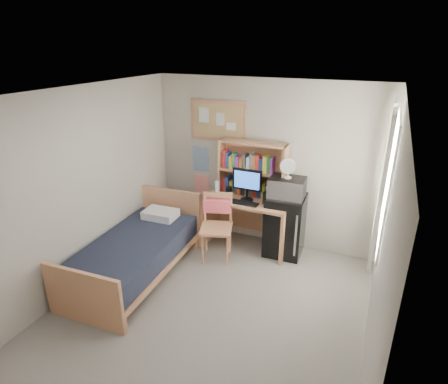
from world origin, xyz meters
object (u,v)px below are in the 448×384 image
at_px(desk_chair, 216,228).
at_px(speaker_right, 266,198).
at_px(mini_fridge, 285,225).
at_px(monitor, 247,185).
at_px(bulletin_board, 218,121).
at_px(desk, 248,223).
at_px(speaker_left, 229,192).
at_px(desk_fan, 288,169).
at_px(bed, 135,258).
at_px(microwave, 287,188).

distance_m(desk_chair, speaker_right, 0.86).
relative_size(mini_fridge, monitor, 1.95).
bearing_deg(bulletin_board, desk_chair, -67.39).
bearing_deg(monitor, desk, 90.00).
xyz_separation_m(bulletin_board, speaker_right, (0.96, -0.40, -1.00)).
distance_m(monitor, speaker_left, 0.34).
distance_m(desk, monitor, 0.66).
xyz_separation_m(desk_chair, desk_fan, (0.89, 0.55, 0.87)).
bearing_deg(monitor, desk_chair, -123.15).
height_order(bulletin_board, monitor, bulletin_board).
bearing_deg(bed, speaker_left, 54.68).
height_order(speaker_left, desk_fan, desk_fan).
bearing_deg(microwave, speaker_right, -164.27).
bearing_deg(monitor, bed, -130.04).
bearing_deg(desk_chair, monitor, 38.61).
bearing_deg(mini_fridge, speaker_right, -160.71).
height_order(mini_fridge, speaker_left, speaker_left).
bearing_deg(desk, bed, -128.81).
distance_m(mini_fridge, microwave, 0.62).
xyz_separation_m(mini_fridge, desk_fan, (0.00, -0.02, 0.90)).
height_order(bed, monitor, monitor).
bearing_deg(desk, mini_fridge, 5.78).
height_order(monitor, desk_fan, desk_fan).
bearing_deg(desk_chair, microwave, 13.94).
xyz_separation_m(speaker_left, desk_fan, (0.89, 0.09, 0.46)).
distance_m(monitor, microwave, 0.60).
distance_m(desk, desk_fan, 1.13).
relative_size(bulletin_board, desk_fan, 3.46).
relative_size(desk_chair, mini_fridge, 1.06).
bearing_deg(bed, speaker_right, 39.63).
relative_size(desk, mini_fridge, 1.40).
bearing_deg(speaker_left, desk, 11.31).
bearing_deg(speaker_right, mini_fridge, 22.65).
xyz_separation_m(bed, desk_fan, (1.74, 1.43, 1.10)).
relative_size(bulletin_board, microwave, 1.84).
bearing_deg(mini_fridge, speaker_left, -175.69).
bearing_deg(bed, monitor, 46.34).
xyz_separation_m(desk_chair, mini_fridge, (0.89, 0.57, -0.03)).
xyz_separation_m(desk, speaker_left, (-0.30, -0.06, 0.50)).
bearing_deg(bulletin_board, microwave, -13.63).
bearing_deg(speaker_left, bed, -121.70).
distance_m(monitor, speaker_right, 0.34).
xyz_separation_m(bed, microwave, (1.74, 1.43, 0.81)).
distance_m(mini_fridge, desk_fan, 0.91).
bearing_deg(monitor, mini_fridge, 11.51).
distance_m(desk_chair, microwave, 1.20).
xyz_separation_m(bulletin_board, microwave, (1.25, -0.30, -0.83)).
xyz_separation_m(speaker_left, microwave, (0.89, 0.09, 0.18)).
xyz_separation_m(bed, speaker_left, (0.85, 1.34, 0.63)).
bearing_deg(desk, speaker_right, -11.31).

